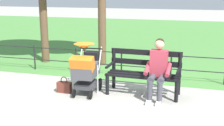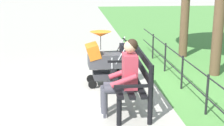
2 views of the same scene
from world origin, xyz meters
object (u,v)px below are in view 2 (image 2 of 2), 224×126
at_px(person_on_bench, 123,75).
at_px(stroller, 104,58).
at_px(park_bench, 133,78).
at_px(handbag, 101,72).

relative_size(person_on_bench, stroller, 1.11).
bearing_deg(park_bench, handbag, 14.06).
bearing_deg(stroller, park_bench, -161.80).
xyz_separation_m(person_on_bench, handbag, (2.06, 0.21, -0.55)).
height_order(park_bench, handbag, park_bench).
xyz_separation_m(stroller, handbag, (0.52, 0.03, -0.47)).
height_order(stroller, handbag, stroller).
distance_m(park_bench, handbag, 1.83).
distance_m(person_on_bench, stroller, 1.56).
distance_m(park_bench, stroller, 1.28).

